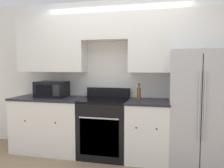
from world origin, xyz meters
TOP-DOWN VIEW (x-y plane):
  - ground_plane at (0.00, 0.00)m, footprint 12.00×12.00m
  - wall_back at (0.01, 0.58)m, footprint 8.00×0.39m
  - lower_cabinets_left at (-1.11, 0.31)m, footprint 1.22×0.64m
  - lower_cabinets_right at (0.57, 0.31)m, footprint 0.66×0.64m
  - oven_range at (-0.13, 0.31)m, footprint 0.77×0.65m
  - refrigerator at (1.30, 0.35)m, footprint 0.82×0.74m
  - microwave at (-1.10, 0.40)m, footprint 0.52×0.38m
  - bottle at (0.43, 0.36)m, footprint 0.06×0.06m

SIDE VIEW (x-z plane):
  - ground_plane at x=0.00m, z-range 0.00..0.00m
  - lower_cabinets_left at x=-1.11m, z-range 0.00..0.94m
  - lower_cabinets_right at x=0.57m, z-range 0.00..0.94m
  - oven_range at x=-0.13m, z-range -0.07..1.02m
  - refrigerator at x=1.30m, z-range 0.00..1.71m
  - bottle at x=0.43m, z-range 0.91..1.17m
  - microwave at x=-1.10m, z-range 0.94..1.21m
  - wall_back at x=0.01m, z-range 0.25..2.85m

